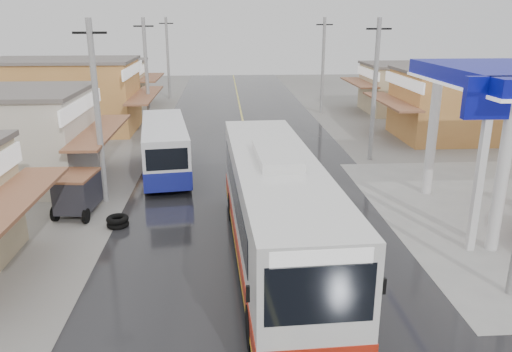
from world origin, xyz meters
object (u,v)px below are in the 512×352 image
object	(u,v)px
tyre_stack	(118,221)
second_bus	(165,147)
coach_bus	(275,211)
cyclist	(175,173)
tricycle_near	(77,192)

from	to	relation	value
tyre_stack	second_bus	bearing A→B (deg)	80.36
coach_bus	tyre_stack	xyz separation A→B (m)	(-5.95, 3.50, -1.70)
coach_bus	cyclist	bearing A→B (deg)	113.58
cyclist	tricycle_near	bearing A→B (deg)	-127.48
coach_bus	tyre_stack	world-z (taller)	coach_bus
coach_bus	tyre_stack	distance (m)	7.11
coach_bus	second_bus	xyz separation A→B (m)	(-4.76, 10.52, -0.45)
cyclist	tricycle_near	size ratio (longest dim) A/B	0.83
tyre_stack	tricycle_near	bearing A→B (deg)	142.35
second_bus	cyclist	world-z (taller)	second_bus
second_bus	tricycle_near	world-z (taller)	second_bus
cyclist	tricycle_near	distance (m)	5.11
coach_bus	second_bus	size ratio (longest dim) A/B	1.53
tyre_stack	cyclist	bearing A→B (deg)	69.06
coach_bus	tyre_stack	size ratio (longest dim) A/B	14.56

